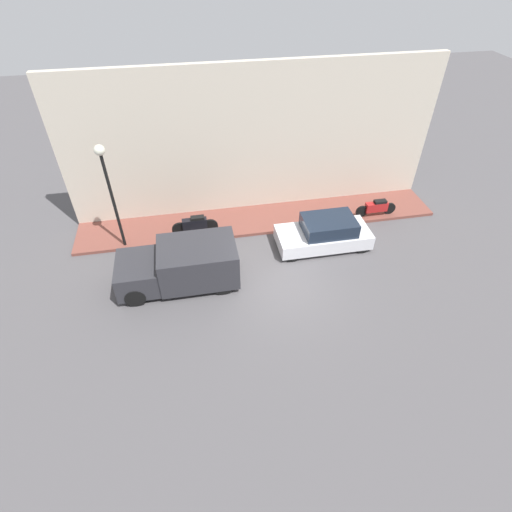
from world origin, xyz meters
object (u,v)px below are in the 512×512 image
(motorcycle_red, at_px, (376,207))
(delivery_van, at_px, (180,265))
(motorcycle_black, at_px, (195,225))
(streetlamp, at_px, (107,177))
(parked_car, at_px, (325,233))

(motorcycle_red, bearing_deg, delivery_van, 106.74)
(motorcycle_black, height_order, streetlamp, streetlamp)
(motorcycle_black, bearing_deg, streetlamp, 93.32)
(motorcycle_black, bearing_deg, parked_car, -106.87)
(parked_car, height_order, motorcycle_black, parked_car)
(delivery_van, xyz_separation_m, streetlamp, (2.60, 2.29, 2.48))
(delivery_van, bearing_deg, motorcycle_black, -14.74)
(parked_car, distance_m, motorcycle_red, 3.38)
(parked_car, bearing_deg, delivery_van, 100.97)
(parked_car, xyz_separation_m, motorcycle_black, (1.61, 5.29, -0.01))
(parked_car, relative_size, motorcycle_black, 1.96)
(delivery_van, distance_m, motorcycle_black, 2.88)
(motorcycle_black, bearing_deg, motorcycle_red, -90.41)
(motorcycle_red, bearing_deg, streetlamp, 90.59)
(delivery_van, distance_m, motorcycle_red, 9.43)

